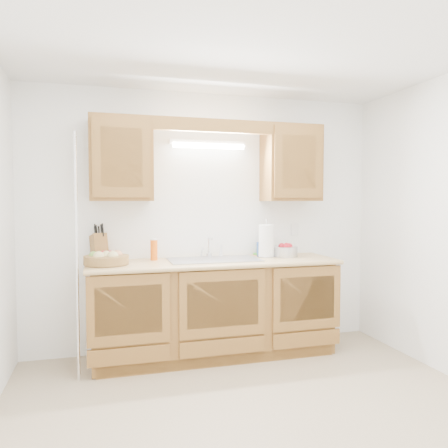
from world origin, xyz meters
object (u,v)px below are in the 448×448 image
object	(u,v)px
knife_block	(99,247)
paper_towel	(266,241)
apple_bowl	(285,251)
fruit_basket	(106,259)

from	to	relation	value
knife_block	paper_towel	world-z (taller)	paper_towel
apple_bowl	paper_towel	bearing A→B (deg)	-175.96
fruit_basket	paper_towel	bearing A→B (deg)	3.42
knife_block	apple_bowl	world-z (taller)	knife_block
paper_towel	apple_bowl	distance (m)	0.22
fruit_basket	apple_bowl	world-z (taller)	apple_bowl
paper_towel	apple_bowl	world-z (taller)	paper_towel
paper_towel	apple_bowl	size ratio (longest dim) A/B	1.18
fruit_basket	knife_block	bearing A→B (deg)	104.03
fruit_basket	paper_towel	distance (m)	1.52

